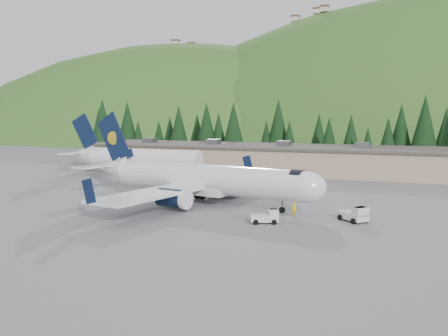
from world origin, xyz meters
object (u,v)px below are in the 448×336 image
Objects in this scene: ramp_worker at (294,209)px; baggage_tug_b at (355,215)px; airliner at (200,179)px; second_airliner at (131,157)px; baggage_tug_a at (267,217)px; terminal_building at (259,158)px.

baggage_tug_b is at bearing 151.80° from ramp_worker.
airliner is 1.27× the size of second_airliner.
baggage_tug_b is at bearing -30.47° from second_airliner.
second_airliner is at bearing 148.59° from airliner.
second_airliner is at bearing -167.78° from baggage_tug_b.
baggage_tug_a is at bearing -24.13° from airliner.
second_airliner reaches higher than terminal_building.
second_airliner is (-23.91, 21.80, 0.21)m from airliner.
airliner is 38.02m from terminal_building.
second_airliner is 7.92× the size of baggage_tug_b.
airliner is 0.49× the size of terminal_building.
baggage_tug_b is (8.53, 4.00, 0.09)m from baggage_tug_a.
baggage_tug_b is 48.05m from terminal_building.
second_airliner reaches higher than baggage_tug_a.
ramp_worker is (-6.74, 0.51, 0.06)m from baggage_tug_b.
second_airliner reaches higher than ramp_worker.
ramp_worker is at bearing -67.52° from terminal_building.
airliner reaches higher than baggage_tug_a.
baggage_tug_a is at bearing -112.16° from baggage_tug_b.
terminal_building is 44.62m from ramp_worker.
ramp_worker is (13.05, -3.39, -2.28)m from airliner.
ramp_worker is (17.05, -41.20, -1.79)m from terminal_building.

